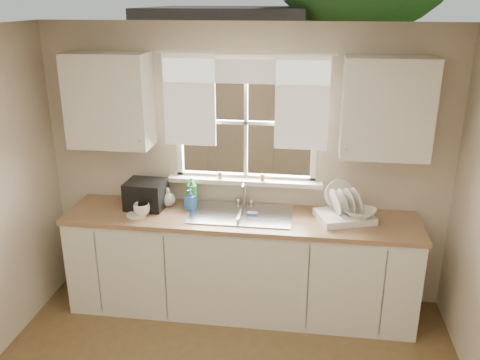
# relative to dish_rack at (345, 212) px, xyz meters

# --- Properties ---
(room_walls) EXTENTS (3.62, 4.02, 2.50)m
(room_walls) POSITION_rel_dish_rack_xyz_m (-0.88, -1.80, 0.26)
(room_walls) COLOR beige
(room_walls) RESTS_ON ground
(ceiling) EXTENTS (3.60, 4.00, 0.02)m
(ceiling) POSITION_rel_dish_rack_xyz_m (-0.88, -1.73, 1.52)
(ceiling) COLOR silver
(ceiling) RESTS_ON room_walls
(window) EXTENTS (1.38, 0.16, 1.06)m
(window) POSITION_rel_dish_rack_xyz_m (-0.88, 0.27, 0.50)
(window) COLOR white
(window) RESTS_ON room_walls
(curtains) EXTENTS (1.50, 0.03, 0.81)m
(curtains) POSITION_rel_dish_rack_xyz_m (-0.88, 0.21, 0.95)
(curtains) COLOR white
(curtains) RESTS_ON room_walls
(base_cabinets) EXTENTS (3.00, 0.62, 0.87)m
(base_cabinets) POSITION_rel_dish_rack_xyz_m (-0.88, -0.05, -0.55)
(base_cabinets) COLOR silver
(base_cabinets) RESTS_ON ground
(countertop) EXTENTS (3.04, 0.65, 0.04)m
(countertop) POSITION_rel_dish_rack_xyz_m (-0.88, -0.05, -0.09)
(countertop) COLOR #916C48
(countertop) RESTS_ON base_cabinets
(upper_cabinet_left) EXTENTS (0.70, 0.33, 0.80)m
(upper_cabinet_left) POSITION_rel_dish_rack_xyz_m (-2.03, 0.09, 0.87)
(upper_cabinet_left) COLOR silver
(upper_cabinet_left) RESTS_ON room_walls
(upper_cabinet_right) EXTENTS (0.70, 0.33, 0.80)m
(upper_cabinet_right) POSITION_rel_dish_rack_xyz_m (0.27, 0.09, 0.87)
(upper_cabinet_right) COLOR silver
(upper_cabinet_right) RESTS_ON room_walls
(wall_outlet) EXTENTS (0.08, 0.01, 0.12)m
(wall_outlet) POSITION_rel_dish_rack_xyz_m (0.00, 0.25, 0.10)
(wall_outlet) COLOR beige
(wall_outlet) RESTS_ON room_walls
(sill_jars) EXTENTS (0.42, 0.04, 0.06)m
(sill_jars) POSITION_rel_dish_rack_xyz_m (-0.91, 0.21, 0.20)
(sill_jars) COLOR brown
(sill_jars) RESTS_ON window
(sink) EXTENTS (0.88, 0.52, 0.40)m
(sink) POSITION_rel_dish_rack_xyz_m (-0.88, -0.02, -0.14)
(sink) COLOR #B7B7BC
(sink) RESTS_ON countertop
(dish_rack) EXTENTS (0.54, 0.47, 0.31)m
(dish_rack) POSITION_rel_dish_rack_xyz_m (0.00, 0.00, 0.00)
(dish_rack) COLOR white
(dish_rack) RESTS_ON countertop
(bowl) EXTENTS (0.32, 0.32, 0.06)m
(bowl) POSITION_rel_dish_rack_xyz_m (0.13, -0.05, 0.02)
(bowl) COLOR white
(bowl) RESTS_ON dish_rack
(soap_bottle_a) EXTENTS (0.14, 0.14, 0.28)m
(soap_bottle_a) POSITION_rel_dish_rack_xyz_m (-1.34, 0.11, 0.07)
(soap_bottle_a) COLOR green
(soap_bottle_a) RESTS_ON countertop
(soap_bottle_b) EXTENTS (0.11, 0.11, 0.19)m
(soap_bottle_b) POSITION_rel_dish_rack_xyz_m (-1.34, 0.04, 0.02)
(soap_bottle_b) COLOR #336CC1
(soap_bottle_b) RESTS_ON countertop
(soap_bottle_c) EXTENTS (0.15, 0.15, 0.17)m
(soap_bottle_c) POSITION_rel_dish_rack_xyz_m (-1.55, 0.09, 0.01)
(soap_bottle_c) COLOR beige
(soap_bottle_c) RESTS_ON countertop
(saucer) EXTENTS (0.18, 0.18, 0.01)m
(saucer) POSITION_rel_dish_rack_xyz_m (-1.76, -0.16, -0.07)
(saucer) COLOR white
(saucer) RESTS_ON countertop
(cup) EXTENTS (0.16, 0.16, 0.11)m
(cup) POSITION_rel_dish_rack_xyz_m (-1.72, -0.16, -0.02)
(cup) COLOR white
(cup) RESTS_ON countertop
(black_appliance) EXTENTS (0.35, 0.31, 0.24)m
(black_appliance) POSITION_rel_dish_rack_xyz_m (-1.74, 0.02, 0.05)
(black_appliance) COLOR black
(black_appliance) RESTS_ON countertop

